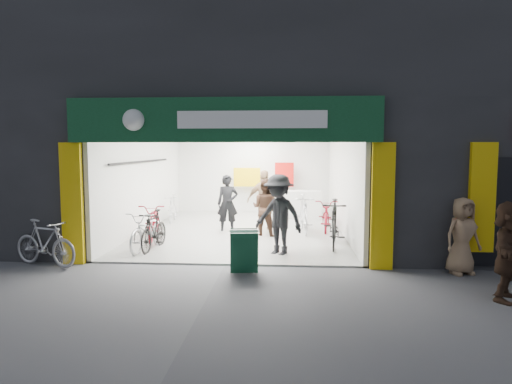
# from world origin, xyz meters

# --- Properties ---
(ground) EXTENTS (60.00, 60.00, 0.00)m
(ground) POSITION_xyz_m (0.00, 0.00, 0.00)
(ground) COLOR #56565B
(ground) RESTS_ON ground
(building) EXTENTS (17.00, 10.27, 8.00)m
(building) POSITION_xyz_m (0.91, 4.99, 4.31)
(building) COLOR #232326
(building) RESTS_ON ground
(bike_left_front) EXTENTS (0.88, 1.92, 0.98)m
(bike_left_front) POSITION_xyz_m (-2.04, 1.30, 0.49)
(bike_left_front) COLOR silver
(bike_left_front) RESTS_ON ground
(bike_left_midfront) EXTENTS (0.58, 1.66, 0.98)m
(bike_left_midfront) POSITION_xyz_m (-1.90, 1.31, 0.49)
(bike_left_midfront) COLOR black
(bike_left_midfront) RESTS_ON ground
(bike_left_midback) EXTENTS (0.95, 1.98, 1.00)m
(bike_left_midback) POSITION_xyz_m (-2.28, 2.62, 0.50)
(bike_left_midback) COLOR maroon
(bike_left_midback) RESTS_ON ground
(bike_left_back) EXTENTS (0.59, 1.59, 0.94)m
(bike_left_back) POSITION_xyz_m (-2.50, 5.48, 0.47)
(bike_left_back) COLOR silver
(bike_left_back) RESTS_ON ground
(bike_right_front) EXTENTS (0.79, 2.04, 1.20)m
(bike_right_front) POSITION_xyz_m (2.50, 1.99, 0.60)
(bike_right_front) COLOR black
(bike_right_front) RESTS_ON ground
(bike_right_mid) EXTENTS (0.82, 1.90, 0.97)m
(bike_right_mid) POSITION_xyz_m (2.50, 4.25, 0.49)
(bike_right_mid) COLOR maroon
(bike_right_mid) RESTS_ON ground
(bike_right_back) EXTENTS (0.65, 1.90, 1.12)m
(bike_right_back) POSITION_xyz_m (1.80, 3.85, 0.56)
(bike_right_back) COLOR #B1B1B6
(bike_right_back) RESTS_ON ground
(parked_bike) EXTENTS (1.71, 0.98, 0.99)m
(parked_bike) POSITION_xyz_m (-3.76, -0.30, 0.50)
(parked_bike) COLOR #BBBABF
(parked_bike) RESTS_ON ground
(customer_a) EXTENTS (0.68, 0.50, 1.70)m
(customer_a) POSITION_xyz_m (-0.44, 3.91, 0.85)
(customer_a) COLOR black
(customer_a) RESTS_ON ground
(customer_b) EXTENTS (0.97, 0.88, 1.62)m
(customer_b) POSITION_xyz_m (0.70, 3.29, 0.81)
(customer_b) COLOR #3B251A
(customer_b) RESTS_ON ground
(customer_c) EXTENTS (1.40, 1.24, 1.88)m
(customer_c) POSITION_xyz_m (1.13, 1.00, 0.94)
(customer_c) COLOR black
(customer_c) RESTS_ON ground
(customer_d) EXTENTS (1.08, 0.48, 1.83)m
(customer_d) POSITION_xyz_m (0.65, 4.18, 0.91)
(customer_d) COLOR #987758
(customer_d) RESTS_ON ground
(pedestrian_near) EXTENTS (0.86, 0.69, 1.52)m
(pedestrian_near) POSITION_xyz_m (4.76, -0.30, 0.76)
(pedestrian_near) COLOR #977657
(pedestrian_near) RESTS_ON ground
(pedestrian_far) EXTENTS (1.28, 1.51, 1.63)m
(pedestrian_far) POSITION_xyz_m (4.92, -1.87, 0.82)
(pedestrian_far) COLOR #3B261A
(pedestrian_far) RESTS_ON ground
(sandwich_board) EXTENTS (0.60, 0.62, 0.85)m
(sandwich_board) POSITION_xyz_m (0.47, -0.55, 0.47)
(sandwich_board) COLOR #0F3F27
(sandwich_board) RESTS_ON ground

